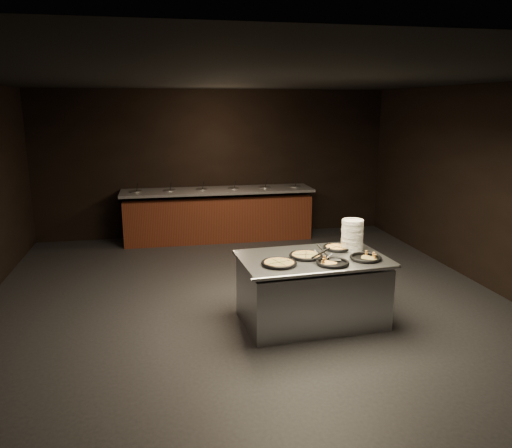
% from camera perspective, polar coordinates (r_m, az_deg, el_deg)
% --- Properties ---
extents(room, '(7.02, 8.02, 2.92)m').
position_cam_1_polar(room, '(6.17, -0.45, 2.75)').
color(room, black).
rests_on(room, ground).
extents(salad_bar, '(3.70, 0.83, 1.18)m').
position_cam_1_polar(salad_bar, '(9.82, -4.34, 0.72)').
color(salad_bar, '#512413').
rests_on(salad_bar, ground).
extents(serving_counter, '(1.80, 1.22, 0.83)m').
position_cam_1_polar(serving_counter, '(6.14, 6.38, -7.60)').
color(serving_counter, '#B3B6BA').
rests_on(serving_counter, ground).
extents(plate_stack, '(0.27, 0.27, 0.38)m').
position_cam_1_polar(plate_stack, '(6.35, 10.94, -1.22)').
color(plate_stack, white).
rests_on(plate_stack, serving_counter).
extents(pan_veggie_whole, '(0.41, 0.41, 0.04)m').
position_cam_1_polar(pan_veggie_whole, '(5.69, 2.65, -4.49)').
color(pan_veggie_whole, black).
rests_on(pan_veggie_whole, serving_counter).
extents(pan_cheese_whole, '(0.40, 0.40, 0.04)m').
position_cam_1_polar(pan_cheese_whole, '(5.99, 5.72, -3.59)').
color(pan_cheese_whole, black).
rests_on(pan_cheese_whole, serving_counter).
extents(pan_cheese_slices_a, '(0.35, 0.35, 0.04)m').
position_cam_1_polar(pan_cheese_slices_a, '(6.37, 9.25, -2.68)').
color(pan_cheese_slices_a, black).
rests_on(pan_cheese_slices_a, serving_counter).
extents(pan_cheese_slices_b, '(0.38, 0.38, 0.04)m').
position_cam_1_polar(pan_cheese_slices_b, '(5.77, 8.74, -4.37)').
color(pan_cheese_slices_b, black).
rests_on(pan_cheese_slices_b, serving_counter).
extents(pan_veggie_slices, '(0.38, 0.38, 0.04)m').
position_cam_1_polar(pan_veggie_slices, '(6.02, 12.42, -3.78)').
color(pan_veggie_slices, black).
rests_on(pan_veggie_slices, serving_counter).
extents(server_left, '(0.22, 0.28, 0.16)m').
position_cam_1_polar(server_left, '(5.97, 7.28, -3.18)').
color(server_left, '#B3B6BA').
rests_on(server_left, serving_counter).
extents(server_right, '(0.36, 0.11, 0.17)m').
position_cam_1_polar(server_right, '(5.81, 7.85, -3.54)').
color(server_right, '#B3B6BA').
rests_on(server_right, serving_counter).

